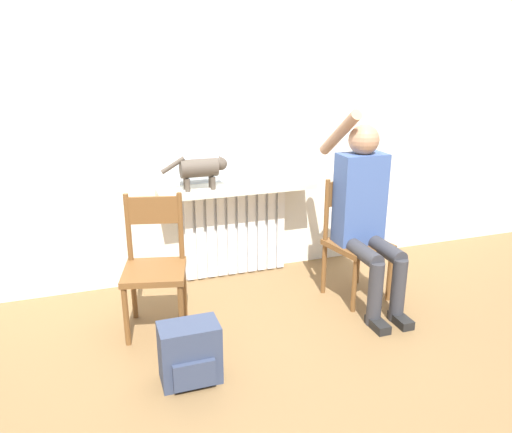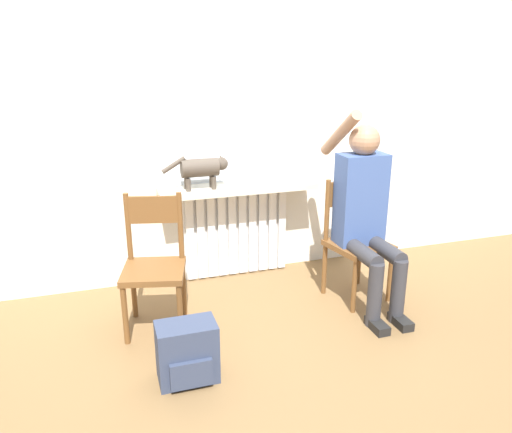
# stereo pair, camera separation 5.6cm
# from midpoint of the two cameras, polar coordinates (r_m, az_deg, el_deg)

# --- Properties ---
(ground_plane) EXTENTS (12.00, 12.00, 0.00)m
(ground_plane) POSITION_cam_midpoint_polar(r_m,az_deg,el_deg) (3.28, 3.86, -14.50)
(ground_plane) COLOR brown
(wall_with_window) EXTENTS (7.00, 0.06, 2.70)m
(wall_with_window) POSITION_cam_midpoint_polar(r_m,az_deg,el_deg) (3.95, -2.37, 12.13)
(wall_with_window) COLOR white
(wall_with_window) RESTS_ON ground_plane
(radiator) EXTENTS (0.86, 0.08, 0.74)m
(radiator) POSITION_cam_midpoint_polar(r_m,az_deg,el_deg) (4.10, -1.90, -1.74)
(radiator) COLOR white
(radiator) RESTS_ON ground_plane
(windowsill) EXTENTS (1.24, 0.28, 0.05)m
(windowsill) POSITION_cam_midpoint_polar(r_m,az_deg,el_deg) (3.89, -1.59, 3.29)
(windowsill) COLOR beige
(windowsill) RESTS_ON radiator
(window_glass) EXTENTS (1.19, 0.01, 1.00)m
(window_glass) POSITION_cam_midpoint_polar(r_m,az_deg,el_deg) (3.92, -2.22, 11.19)
(window_glass) COLOR white
(window_glass) RESTS_ON windowsill
(chair_left) EXTENTS (0.47, 0.47, 0.90)m
(chair_left) POSITION_cam_midpoint_polar(r_m,az_deg,el_deg) (3.35, -11.09, -5.26)
(chair_left) COLOR brown
(chair_left) RESTS_ON ground_plane
(chair_right) EXTENTS (0.47, 0.47, 0.90)m
(chair_right) POSITION_cam_midpoint_polar(r_m,az_deg,el_deg) (3.77, 11.68, -2.51)
(chair_right) COLOR brown
(chair_right) RESTS_ON ground_plane
(person) EXTENTS (0.36, 0.97, 1.42)m
(person) POSITION_cam_midpoint_polar(r_m,az_deg,el_deg) (3.61, 12.88, 0.86)
(person) COLOR #333338
(person) RESTS_ON ground_plane
(cat) EXTENTS (0.50, 0.14, 0.26)m
(cat) POSITION_cam_midpoint_polar(r_m,az_deg,el_deg) (3.75, -5.74, 5.51)
(cat) COLOR #4C4238
(cat) RESTS_ON windowsill
(backpack) EXTENTS (0.33, 0.23, 0.35)m
(backpack) POSITION_cam_midpoint_polar(r_m,az_deg,el_deg) (2.92, -7.29, -15.20)
(backpack) COLOR #333D56
(backpack) RESTS_ON ground_plane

